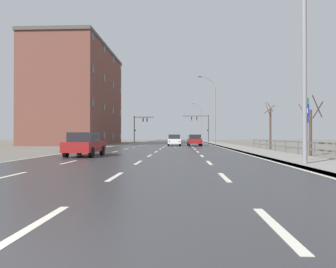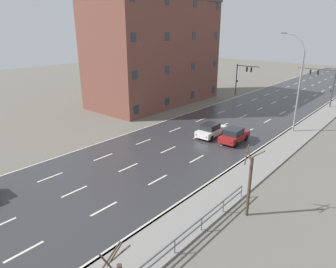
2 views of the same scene
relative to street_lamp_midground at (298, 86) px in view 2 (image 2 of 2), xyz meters
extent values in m
cube|color=#666056|center=(-7.41, -0.24, -5.50)|extent=(160.00, 160.00, 0.12)
cube|color=#303033|center=(-7.41, 11.76, -5.43)|extent=(14.00, 120.00, 0.02)
cube|color=beige|center=(-10.91, -24.64, -5.42)|extent=(0.16, 2.20, 0.01)
cube|color=beige|center=(-10.91, -19.24, -5.42)|extent=(0.16, 2.20, 0.01)
cube|color=beige|center=(-10.91, -13.84, -5.42)|extent=(0.16, 2.20, 0.01)
cube|color=beige|center=(-10.91, -8.44, -5.42)|extent=(0.16, 2.20, 0.01)
cube|color=beige|center=(-10.91, -3.04, -5.42)|extent=(0.16, 2.20, 0.01)
cube|color=beige|center=(-10.91, 2.36, -5.42)|extent=(0.16, 2.20, 0.01)
cube|color=beige|center=(-10.91, 7.76, -5.42)|extent=(0.16, 2.20, 0.01)
cube|color=beige|center=(-10.91, 13.16, -5.42)|extent=(0.16, 2.20, 0.01)
cube|color=beige|center=(-10.91, 18.56, -5.42)|extent=(0.16, 2.20, 0.01)
cube|color=beige|center=(-10.91, 23.96, -5.42)|extent=(0.16, 2.20, 0.01)
cube|color=beige|center=(-10.91, 29.36, -5.42)|extent=(0.16, 2.20, 0.01)
cube|color=beige|center=(-10.91, 34.76, -5.42)|extent=(0.16, 2.20, 0.01)
cube|color=beige|center=(-10.91, 40.16, -5.42)|extent=(0.16, 2.20, 0.01)
cube|color=beige|center=(-10.91, 45.56, -5.42)|extent=(0.16, 2.20, 0.01)
cube|color=beige|center=(-10.91, 50.96, -5.42)|extent=(0.16, 2.20, 0.01)
cube|color=beige|center=(-10.91, 56.36, -5.42)|extent=(0.16, 2.20, 0.01)
cube|color=beige|center=(-10.91, 61.76, -5.42)|extent=(0.16, 2.20, 0.01)
cube|color=beige|center=(-10.91, 67.16, -5.42)|extent=(0.16, 2.20, 0.01)
cube|color=beige|center=(-7.41, -24.64, -5.42)|extent=(0.16, 2.20, 0.01)
cube|color=beige|center=(-7.41, -19.24, -5.42)|extent=(0.16, 2.20, 0.01)
cube|color=beige|center=(-7.41, -13.84, -5.42)|extent=(0.16, 2.20, 0.01)
cube|color=beige|center=(-7.41, -8.44, -5.42)|extent=(0.16, 2.20, 0.01)
cube|color=beige|center=(-7.41, -3.04, -5.42)|extent=(0.16, 2.20, 0.01)
cube|color=beige|center=(-7.41, 2.36, -5.42)|extent=(0.16, 2.20, 0.01)
cube|color=beige|center=(-7.41, 7.76, -5.42)|extent=(0.16, 2.20, 0.01)
cube|color=beige|center=(-7.41, 13.16, -5.42)|extent=(0.16, 2.20, 0.01)
cube|color=beige|center=(-7.41, 18.56, -5.42)|extent=(0.16, 2.20, 0.01)
cube|color=beige|center=(-7.41, 23.96, -5.42)|extent=(0.16, 2.20, 0.01)
cube|color=beige|center=(-7.41, 29.36, -5.42)|extent=(0.16, 2.20, 0.01)
cube|color=beige|center=(-7.41, 34.76, -5.42)|extent=(0.16, 2.20, 0.01)
cube|color=beige|center=(-7.41, 40.16, -5.42)|extent=(0.16, 2.20, 0.01)
cube|color=beige|center=(-7.41, 45.56, -5.42)|extent=(0.16, 2.20, 0.01)
cube|color=beige|center=(-7.41, 50.96, -5.42)|extent=(0.16, 2.20, 0.01)
cube|color=beige|center=(-7.41, 56.36, -5.42)|extent=(0.16, 2.20, 0.01)
cube|color=beige|center=(-3.91, -30.04, -5.42)|extent=(0.16, 2.20, 0.01)
cube|color=beige|center=(-3.91, -24.64, -5.42)|extent=(0.16, 2.20, 0.01)
cube|color=beige|center=(-3.91, -19.24, -5.42)|extent=(0.16, 2.20, 0.01)
cube|color=beige|center=(-3.91, -13.84, -5.42)|extent=(0.16, 2.20, 0.01)
cube|color=beige|center=(-3.91, -8.44, -5.42)|extent=(0.16, 2.20, 0.01)
cube|color=beige|center=(-3.91, -3.04, -5.42)|extent=(0.16, 2.20, 0.01)
cube|color=beige|center=(-3.91, 2.36, -5.42)|extent=(0.16, 2.20, 0.01)
cube|color=beige|center=(-3.91, 7.76, -5.42)|extent=(0.16, 2.20, 0.01)
cube|color=beige|center=(-3.91, 13.16, -5.42)|extent=(0.16, 2.20, 0.01)
cube|color=beige|center=(-3.91, 18.56, -5.42)|extent=(0.16, 2.20, 0.01)
cube|color=beige|center=(-3.91, 23.96, -5.42)|extent=(0.16, 2.20, 0.01)
cube|color=beige|center=(-3.91, 29.36, -5.42)|extent=(0.16, 2.20, 0.01)
cube|color=beige|center=(-3.91, 34.76, -5.42)|extent=(0.16, 2.20, 0.01)
cube|color=beige|center=(-3.91, 40.16, -5.42)|extent=(0.16, 2.20, 0.01)
cube|color=beige|center=(-0.56, 11.76, -5.42)|extent=(0.16, 120.00, 0.01)
cube|color=beige|center=(-14.26, 11.76, -5.42)|extent=(0.16, 120.00, 0.01)
cube|color=gray|center=(1.09, 11.76, -5.38)|extent=(3.00, 120.00, 0.12)
cube|color=slate|center=(-0.33, 11.76, -5.38)|extent=(0.16, 120.00, 0.12)
cylinder|color=#515459|center=(2.44, -24.89, -4.94)|extent=(0.07, 0.07, 1.00)
cylinder|color=#515459|center=(2.44, -22.38, -4.94)|extent=(0.07, 0.07, 1.00)
cylinder|color=#515459|center=(2.44, -19.87, -4.94)|extent=(0.07, 0.07, 1.00)
cylinder|color=#515459|center=(2.44, -17.36, -4.94)|extent=(0.07, 0.07, 1.00)
cylinder|color=slate|center=(0.19, 0.00, -0.79)|extent=(0.20, 0.20, 9.31)
cylinder|color=slate|center=(-0.05, 0.00, 4.37)|extent=(0.57, 0.11, 1.05)
cylinder|color=slate|center=(-0.73, 0.00, 5.18)|extent=(0.97, 0.11, 0.72)
cylinder|color=slate|center=(-1.73, 0.00, 5.60)|extent=(1.11, 0.11, 0.30)
cube|color=#333335|center=(-2.27, 0.00, 5.64)|extent=(0.56, 0.24, 0.12)
cylinder|color=#38383A|center=(0.49, 15.68, -2.47)|extent=(0.18, 0.18, 5.94)
cylinder|color=#38383A|center=(-2.29, 15.68, 0.25)|extent=(5.55, 0.12, 0.12)
cube|color=black|center=(-2.01, 15.68, -0.30)|extent=(0.20, 0.28, 0.80)
sphere|color=#2D2D2D|center=(-2.01, 15.53, -0.04)|extent=(0.14, 0.14, 0.14)
sphere|color=#2D2D2D|center=(-2.01, 15.53, -0.30)|extent=(0.14, 0.14, 0.14)
sphere|color=green|center=(-2.01, 15.53, -0.56)|extent=(0.14, 0.14, 0.14)
cube|color=black|center=(-3.12, 15.68, -0.30)|extent=(0.20, 0.28, 0.80)
sphere|color=#2D2D2D|center=(-3.12, 15.53, -0.04)|extent=(0.14, 0.14, 0.14)
sphere|color=#2D2D2D|center=(-3.12, 15.53, -0.30)|extent=(0.14, 0.14, 0.14)
sphere|color=green|center=(-3.12, 15.53, -0.56)|extent=(0.14, 0.14, 0.14)
cube|color=black|center=(0.27, 15.63, -2.84)|extent=(0.18, 0.12, 0.32)
cylinder|color=#38383A|center=(-15.31, 14.65, -2.61)|extent=(0.18, 0.18, 5.65)
cylinder|color=#38383A|center=(-13.21, 14.65, -0.04)|extent=(4.20, 0.12, 0.12)
cube|color=black|center=(-13.42, 14.65, -0.59)|extent=(0.20, 0.28, 0.80)
sphere|color=#2D2D2D|center=(-13.42, 14.50, -0.33)|extent=(0.14, 0.14, 0.14)
sphere|color=#F2AD19|center=(-13.42, 14.50, -0.59)|extent=(0.14, 0.14, 0.14)
sphere|color=#2D2D2D|center=(-13.42, 14.50, -0.85)|extent=(0.14, 0.14, 0.14)
cube|color=black|center=(-12.58, 14.65, -0.59)|extent=(0.20, 0.28, 0.80)
sphere|color=#2D2D2D|center=(-12.58, 14.50, -0.33)|extent=(0.14, 0.14, 0.14)
sphere|color=#F2AD19|center=(-12.58, 14.50, -0.59)|extent=(0.14, 0.14, 0.14)
sphere|color=#2D2D2D|center=(-12.58, 14.50, -0.85)|extent=(0.14, 0.14, 0.14)
cube|color=black|center=(-15.09, 14.60, -2.84)|extent=(0.18, 0.12, 0.32)
cube|color=maroon|center=(-3.47, -7.55, -4.79)|extent=(1.94, 4.17, 0.64)
cube|color=black|center=(-3.46, -7.80, -4.17)|extent=(1.64, 2.07, 0.60)
cube|color=slate|center=(-3.50, -6.85, -4.19)|extent=(1.41, 0.14, 0.51)
cylinder|color=black|center=(-2.72, -6.24, -5.11)|extent=(0.25, 0.67, 0.66)
cylinder|color=black|center=(-4.33, -6.31, -5.11)|extent=(0.25, 0.67, 0.66)
cylinder|color=black|center=(-2.61, -8.78, -5.11)|extent=(0.25, 0.67, 0.66)
cylinder|color=black|center=(-4.22, -8.85, -5.11)|extent=(0.25, 0.67, 0.66)
cube|color=red|center=(-4.04, -9.60, -4.79)|extent=(0.16, 0.05, 0.14)
cube|color=red|center=(-2.72, -9.55, -4.79)|extent=(0.16, 0.05, 0.14)
cube|color=silver|center=(-6.29, -7.73, -4.79)|extent=(1.89, 4.16, 0.64)
cube|color=black|center=(-6.28, -7.98, -4.17)|extent=(1.62, 2.05, 0.60)
cube|color=slate|center=(-6.31, -7.03, -4.19)|extent=(1.41, 0.13, 0.51)
cylinder|color=black|center=(-5.52, -6.44, -5.11)|extent=(0.24, 0.67, 0.66)
cylinder|color=black|center=(-7.14, -6.49, -5.11)|extent=(0.24, 0.67, 0.66)
cylinder|color=black|center=(-5.44, -8.98, -5.11)|extent=(0.24, 0.67, 0.66)
cylinder|color=black|center=(-7.06, -9.03, -5.11)|extent=(0.24, 0.67, 0.66)
cube|color=red|center=(-6.88, -9.78, -4.79)|extent=(0.16, 0.05, 0.14)
cube|color=red|center=(-5.56, -9.74, -4.79)|extent=(0.16, 0.05, 0.14)
cube|color=brown|center=(-22.79, 0.98, 2.43)|extent=(10.50, 21.43, 15.75)
cube|color=#282D38|center=(-17.52, -8.54, -4.04)|extent=(0.04, 0.90, 1.10)
cube|color=#282D38|center=(-17.52, -2.19, -4.04)|extent=(0.04, 0.90, 1.10)
cube|color=#282D38|center=(-17.52, 4.15, -4.04)|extent=(0.04, 0.90, 1.10)
cube|color=#282D38|center=(-17.52, 10.50, -4.04)|extent=(0.04, 0.90, 1.10)
cube|color=#282D38|center=(-17.52, -8.54, 0.54)|extent=(0.04, 0.90, 1.10)
cube|color=#282D38|center=(-17.52, -2.19, 0.54)|extent=(0.04, 0.90, 1.10)
cube|color=#282D38|center=(-17.52, 4.15, 0.54)|extent=(0.04, 0.90, 1.10)
cube|color=#282D38|center=(-17.52, 10.50, 0.54)|extent=(0.04, 0.90, 1.10)
cube|color=#282D38|center=(-17.52, -8.54, 5.12)|extent=(0.04, 0.90, 1.10)
cube|color=#282D38|center=(-17.52, -2.19, 5.12)|extent=(0.04, 0.90, 1.10)
cube|color=#282D38|center=(-17.52, 4.15, 5.12)|extent=(0.04, 0.90, 1.10)
cube|color=#282D38|center=(-17.52, 10.50, 5.12)|extent=(0.04, 0.90, 1.10)
cube|color=#282D38|center=(-17.52, -2.19, 9.71)|extent=(0.04, 0.90, 1.10)
cube|color=#282D38|center=(-17.52, 4.15, 9.71)|extent=(0.04, 0.90, 1.10)
cube|color=#282D38|center=(-17.52, 10.50, 9.71)|extent=(0.04, 0.90, 1.10)
cylinder|color=#423328|center=(3.17, -29.13, -2.14)|extent=(0.60, 0.64, 0.76)
cylinder|color=#423328|center=(2.89, -29.42, -2.29)|extent=(0.08, 1.15, 0.86)
cylinder|color=#423328|center=(3.11, -29.34, -2.05)|extent=(0.21, 0.72, 0.80)
cylinder|color=#423328|center=(3.71, -19.03, -3.40)|extent=(0.20, 0.20, 4.08)
cylinder|color=#423328|center=(3.78, -18.53, -1.33)|extent=(1.05, 0.22, 0.90)
cylinder|color=#423328|center=(3.63, -19.28, -1.17)|extent=(0.55, 0.24, 0.95)
cylinder|color=#423328|center=(3.37, -19.12, -1.25)|extent=(0.23, 0.73, 1.17)
camera|label=1|loc=(-5.27, -50.76, -4.12)|focal=33.15mm
camera|label=2|loc=(10.56, -34.97, 5.96)|focal=31.82mm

